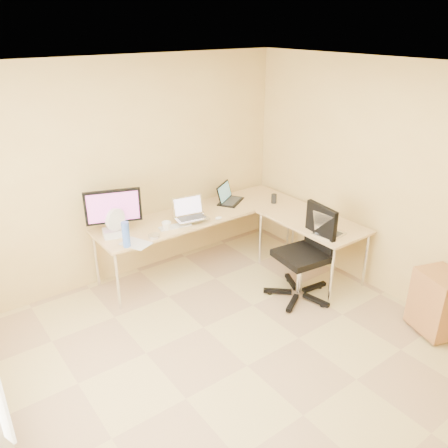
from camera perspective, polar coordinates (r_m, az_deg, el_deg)
floor at (r=4.42m, az=2.93°, el=-17.37°), size 4.50×4.50×0.00m
ceiling at (r=3.32m, az=3.93°, el=18.45°), size 4.50×4.50×0.00m
wall_back at (r=5.47m, az=-11.97°, el=6.39°), size 4.50×0.00×4.50m
wall_right at (r=5.19m, az=21.53°, el=4.22°), size 0.00×4.50×4.50m
desk_main at (r=5.82m, az=-3.03°, el=-1.93°), size 2.65×0.70×0.73m
desk_return at (r=5.72m, az=10.82°, el=-2.88°), size 0.70×1.30×0.73m
monitor at (r=5.16m, az=-13.69°, el=1.47°), size 0.65×0.39×0.53m
book_stack at (r=5.54m, az=-4.01°, el=1.08°), size 0.26×0.32×0.05m
laptop_center at (r=5.35m, az=-4.18°, el=1.91°), size 0.42×0.35×0.25m
laptop_black at (r=5.97m, az=0.86°, el=3.89°), size 0.48×0.45×0.25m
keyboard at (r=5.31m, az=-6.16°, el=-0.28°), size 0.39×0.16×0.02m
mouse at (r=5.48m, az=-0.69°, el=0.76°), size 0.10×0.06×0.03m
mug at (r=5.22m, az=-7.24°, el=-0.25°), size 0.12×0.12×0.10m
cd_stack at (r=5.08m, az=-8.78°, el=-1.52°), size 0.17×0.17×0.03m
water_bottle at (r=4.88m, az=-12.23°, el=-1.30°), size 0.09×0.09×0.28m
papers at (r=4.98m, az=-11.00°, el=-2.43°), size 0.32×0.37×0.01m
white_box at (r=5.19m, az=-13.64°, el=-1.05°), size 0.27×0.22×0.09m
desk_fan at (r=5.11m, az=-13.61°, el=0.01°), size 0.33×0.33×0.32m
black_cup at (r=5.99m, az=6.28°, el=3.19°), size 0.08×0.08×0.12m
laptop_return at (r=5.19m, az=13.20°, el=-0.10°), size 0.39×0.32×0.24m
office_chair at (r=5.16m, az=9.64°, el=-4.20°), size 0.73×0.73×1.09m
cabinet at (r=5.07m, az=25.33°, el=-8.87°), size 0.49×0.55×0.63m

